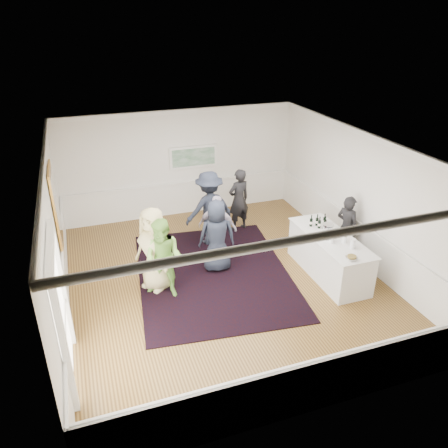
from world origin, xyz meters
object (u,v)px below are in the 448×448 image
object	(u,v)px
bartender	(347,228)
ice_bucket	(328,229)
guest_dark_a	(209,208)
guest_dark_b	(239,200)
guest_lilac	(217,227)
guest_navy	(217,236)
nut_bowl	(352,258)
guest_green	(164,259)
guest_tan	(154,249)
serving_table	(329,255)

from	to	relation	value
bartender	ice_bucket	xyz separation A→B (m)	(-0.79, -0.37, 0.27)
guest_dark_a	guest_dark_b	bearing A→B (deg)	-162.59
bartender	guest_lilac	world-z (taller)	bartender
guest_navy	guest_dark_b	bearing A→B (deg)	-114.40
guest_lilac	nut_bowl	bearing A→B (deg)	163.21
guest_lilac	guest_navy	world-z (taller)	guest_navy
bartender	guest_green	world-z (taller)	guest_green
guest_dark_a	nut_bowl	distance (m)	4.02
guest_dark_b	ice_bucket	distance (m)	3.01
guest_dark_b	ice_bucket	size ratio (longest dim) A/B	6.96
guest_dark_a	guest_lilac	bearing A→B (deg)	78.18
guest_tan	guest_dark_a	distance (m)	2.43
serving_table	guest_green	distance (m)	3.87
guest_green	guest_lilac	size ratio (longest dim) A/B	1.09
guest_navy	nut_bowl	bearing A→B (deg)	147.04
guest_lilac	guest_dark_b	size ratio (longest dim) A/B	0.93
guest_tan	guest_navy	size ratio (longest dim) A/B	1.09
serving_table	guest_navy	distance (m)	2.68
nut_bowl	guest_dark_b	bearing A→B (deg)	104.48
bartender	guest_dark_a	world-z (taller)	guest_dark_a
guest_dark_a	guest_dark_b	size ratio (longest dim) A/B	1.11
nut_bowl	bartender	bearing A→B (deg)	59.14
guest_navy	ice_bucket	xyz separation A→B (m)	(2.41, -0.93, 0.22)
serving_table	guest_lilac	bearing A→B (deg)	144.00
guest_tan	ice_bucket	size ratio (longest dim) A/B	7.52
bartender	guest_dark_b	size ratio (longest dim) A/B	0.94
ice_bucket	serving_table	bearing A→B (deg)	-87.57
guest_green	nut_bowl	xyz separation A→B (m)	(3.69, -1.44, 0.13)
bartender	nut_bowl	xyz separation A→B (m)	(-0.92, -1.54, 0.19)
guest_green	nut_bowl	world-z (taller)	guest_green
guest_tan	guest_lilac	distance (m)	1.93
serving_table	guest_tan	world-z (taller)	guest_tan
guest_navy	bartender	bearing A→B (deg)	179.82
guest_lilac	guest_dark_a	distance (m)	0.84
ice_bucket	guest_dark_b	bearing A→B (deg)	112.49
serving_table	guest_dark_a	distance (m)	3.31
guest_lilac	guest_dark_b	distance (m)	1.70
guest_dark_a	guest_navy	xyz separation A→B (m)	(-0.24, -1.35, -0.11)
guest_green	guest_dark_b	world-z (taller)	guest_green
guest_navy	nut_bowl	size ratio (longest dim) A/B	6.71
guest_dark_a	ice_bucket	size ratio (longest dim) A/B	7.75
guest_green	guest_navy	size ratio (longest dim) A/B	1.02
serving_table	bartender	distance (m)	1.01
guest_tan	guest_lilac	xyz separation A→B (m)	(1.74, 0.83, -0.14)
guest_green	guest_dark_a	xyz separation A→B (m)	(1.65, 2.02, 0.10)
guest_dark_b	guest_navy	distance (m)	2.24
guest_green	guest_tan	bearing A→B (deg)	146.58
serving_table	guest_dark_b	xyz separation A→B (m)	(-1.16, 2.94, 0.40)
guest_green	guest_lilac	world-z (taller)	guest_green
serving_table	ice_bucket	world-z (taller)	ice_bucket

